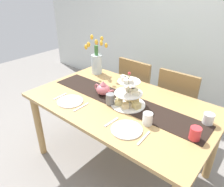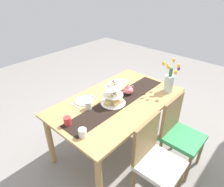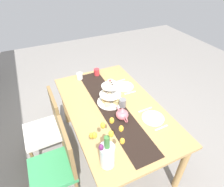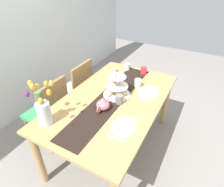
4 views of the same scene
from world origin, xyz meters
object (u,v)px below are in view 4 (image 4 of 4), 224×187
at_px(fork_left, 116,139).
at_px(mug_orange, 144,70).
at_px(dining_table, 113,106).
at_px(mug_grey, 119,99).
at_px(chair_right, 77,90).
at_px(mug_white_text, 138,83).
at_px(tulip_vase, 43,109).
at_px(knife_left, 131,118).
at_px(cream_jug, 127,67).
at_px(fork_right, 144,99).
at_px(knife_right, 152,87).
at_px(dinner_plate_right, 148,93).
at_px(teapot, 103,105).
at_px(dinner_plate_left, 124,127).
at_px(tiered_cake_stand, 117,88).
at_px(chair_left, 49,111).

height_order(fork_left, mug_orange, mug_orange).
height_order(dining_table, mug_grey, mug_grey).
xyz_separation_m(chair_right, mug_white_text, (0.10, -0.85, 0.30)).
bearing_deg(mug_orange, tulip_vase, 162.29).
bearing_deg(mug_grey, knife_left, -127.76).
relative_size(fork_left, mug_grey, 1.58).
xyz_separation_m(mug_grey, mug_white_text, (0.40, -0.04, -0.00)).
distance_m(cream_jug, fork_left, 1.28).
bearing_deg(knife_left, fork_left, 180.00).
height_order(tulip_vase, fork_right, tulip_vase).
xyz_separation_m(knife_right, mug_orange, (0.27, 0.22, 0.04)).
height_order(dining_table, fork_right, fork_right).
bearing_deg(knife_left, mug_grey, 52.24).
bearing_deg(fork_left, knife_left, 0.00).
height_order(dinner_plate_right, knife_right, dinner_plate_right).
height_order(teapot, tulip_vase, tulip_vase).
distance_m(chair_right, dinner_plate_left, 1.20).
height_order(tiered_cake_stand, mug_orange, tiered_cake_stand).
height_order(chair_right, tulip_vase, tulip_vase).
distance_m(chair_left, mug_orange, 1.28).
bearing_deg(dining_table, dinner_plate_right, -45.65).
relative_size(knife_right, mug_orange, 1.79).
bearing_deg(mug_orange, cream_jug, 88.07).
xyz_separation_m(knife_left, mug_grey, (0.16, 0.20, 0.05)).
height_order(cream_jug, knife_right, cream_jug).
bearing_deg(tulip_vase, fork_right, -39.97).
bearing_deg(fork_left, knife_right, 0.00).
relative_size(tiered_cake_stand, mug_orange, 3.20).
bearing_deg(tiered_cake_stand, chair_right, 76.02).
relative_size(dinner_plate_left, dinner_plate_right, 1.00).
distance_m(chair_left, tulip_vase, 0.65).
relative_size(chair_right, knife_right, 5.35).
relative_size(teapot, knife_left, 1.40).
xyz_separation_m(fork_right, mug_orange, (0.56, 0.22, 0.04)).
relative_size(tiered_cake_stand, dinner_plate_left, 1.32).
xyz_separation_m(fork_right, knife_right, (0.29, 0.00, 0.00)).
bearing_deg(dinner_plate_right, knife_right, 0.00).
distance_m(tiered_cake_stand, mug_grey, 0.16).
distance_m(cream_jug, mug_grey, 0.79).
bearing_deg(fork_right, teapot, 140.13).
distance_m(chair_right, tiered_cake_stand, 0.81).
xyz_separation_m(dining_table, dinner_plate_right, (0.28, -0.29, 0.10)).
bearing_deg(tulip_vase, teapot, -40.05).
bearing_deg(cream_jug, knife_left, -153.12).
xyz_separation_m(fork_left, mug_grey, (0.45, 0.20, 0.05)).
bearing_deg(fork_left, teapot, 46.09).
height_order(cream_jug, knife_left, cream_jug).
height_order(dining_table, knife_left, knife_left).
bearing_deg(mug_orange, knife_right, -141.00).
distance_m(chair_right, teapot, 0.91).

